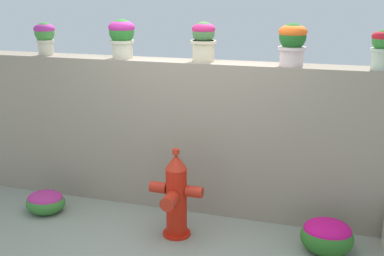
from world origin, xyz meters
TOP-DOWN VIEW (x-y plane):
  - ground_plane at (0.00, 0.00)m, footprint 24.00×24.00m
  - stone_wall at (0.00, 1.08)m, footprint 6.48×0.38m
  - potted_plant_1 at (-1.88, 1.05)m, footprint 0.25×0.25m
  - potted_plant_2 at (-0.90, 1.08)m, footprint 0.30×0.30m
  - potted_plant_3 at (0.06, 1.10)m, footprint 0.28×0.28m
  - potted_plant_4 at (1.01, 1.04)m, footprint 0.29×0.29m
  - potted_plant_5 at (1.86, 1.04)m, footprint 0.22×0.22m
  - fire_hydrant at (-0.00, 0.32)m, footprint 0.56×0.44m
  - flower_bush_left at (1.50, 0.44)m, footprint 0.51×0.46m
  - flower_bush_right at (-1.61, 0.39)m, footprint 0.45×0.41m

SIDE VIEW (x-z plane):
  - ground_plane at x=0.00m, z-range 0.00..0.00m
  - flower_bush_right at x=-1.61m, z-range 0.00..0.26m
  - flower_bush_left at x=1.50m, z-range 0.01..0.35m
  - fire_hydrant at x=0.00m, z-range -0.03..0.91m
  - stone_wall at x=0.00m, z-range 0.00..1.72m
  - potted_plant_5 at x=1.86m, z-range 1.75..2.14m
  - potted_plant_1 at x=-1.88m, z-range 1.76..2.15m
  - potted_plant_3 at x=0.06m, z-range 1.75..2.17m
  - potted_plant_4 at x=1.01m, z-range 1.75..2.18m
  - potted_plant_2 at x=-0.90m, z-range 1.76..2.20m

